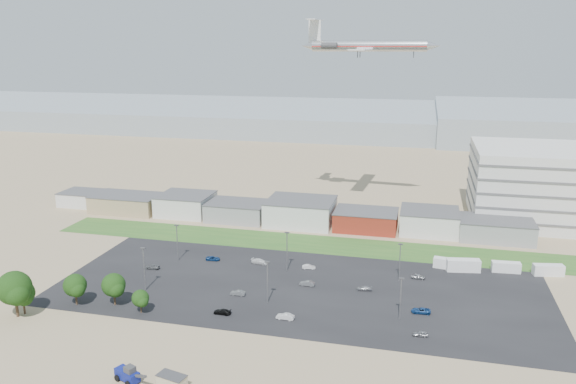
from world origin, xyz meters
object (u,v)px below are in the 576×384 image
(airliner, at_px, (369,46))
(tree_far_left, at_px, (15,291))
(parked_car_2, at_px, (420,334))
(parked_car_11, at_px, (309,267))
(parked_car_0, at_px, (421,311))
(parked_car_3, at_px, (222,312))
(parked_car_5, at_px, (152,267))
(portable_shed, at_px, (172,382))
(parked_car_12, at_px, (364,288))
(telehandler, at_px, (127,373))
(parked_car_6, at_px, (260,261))
(parked_car_8, at_px, (418,277))
(parked_car_13, at_px, (285,316))
(box_trailer_a, at_px, (447,264))
(parked_car_7, at_px, (307,283))
(parked_car_4, at_px, (238,293))
(parked_car_9, at_px, (213,258))

(airliner, bearing_deg, tree_far_left, -117.86)
(parked_car_2, distance_m, parked_car_11, 42.16)
(tree_far_left, distance_m, parked_car_0, 89.52)
(parked_car_3, height_order, parked_car_5, parked_car_5)
(portable_shed, bearing_deg, parked_car_5, 133.69)
(parked_car_12, bearing_deg, telehandler, -44.90)
(parked_car_6, bearing_deg, parked_car_8, -83.09)
(parked_car_6, relative_size, parked_car_13, 1.14)
(tree_far_left, xyz_separation_m, parked_car_13, (57.65, 12.76, -5.31))
(tree_far_left, height_order, parked_car_8, tree_far_left)
(portable_shed, bearing_deg, box_trailer_a, 68.12)
(airliner, bearing_deg, parked_car_2, -72.37)
(telehandler, height_order, tree_far_left, tree_far_left)
(parked_car_3, bearing_deg, parked_car_8, 128.38)
(portable_shed, relative_size, box_trailer_a, 0.70)
(parked_car_6, xyz_separation_m, parked_car_12, (29.90, -10.65, -0.12))
(portable_shed, distance_m, parked_car_8, 71.74)
(parked_car_0, height_order, parked_car_8, parked_car_8)
(airliner, bearing_deg, parked_car_7, -90.54)
(parked_car_5, bearing_deg, airliner, 143.45)
(parked_car_4, relative_size, parked_car_6, 0.80)
(parked_car_0, bearing_deg, parked_car_6, -117.73)
(parked_car_3, relative_size, parked_car_8, 1.11)
(parked_car_7, bearing_deg, box_trailer_a, 123.09)
(parked_car_9, bearing_deg, parked_car_11, -95.05)
(parked_car_5, relative_size, parked_car_8, 1.06)
(portable_shed, height_order, parked_car_0, portable_shed)
(parked_car_12, height_order, parked_car_13, parked_car_13)
(parked_car_0, height_order, parked_car_5, parked_car_5)
(parked_car_5, xyz_separation_m, parked_car_6, (26.78, 10.46, 0.01))
(parked_car_13, bearing_deg, telehandler, -33.06)
(parked_car_9, bearing_deg, parked_car_7, -115.58)
(box_trailer_a, bearing_deg, parked_car_4, -139.50)
(parked_car_4, relative_size, parked_car_13, 0.91)
(parked_car_8, distance_m, parked_car_9, 55.84)
(telehandler, height_order, parked_car_0, telehandler)
(tree_far_left, height_order, parked_car_0, tree_far_left)
(parked_car_2, xyz_separation_m, parked_car_13, (-28.81, 0.62, 0.11))
(airliner, bearing_deg, parked_car_13, -90.23)
(tree_far_left, xyz_separation_m, parked_car_7, (58.67, 31.32, -5.34))
(telehandler, bearing_deg, parked_car_8, 73.71)
(parked_car_12, bearing_deg, parked_car_0, 48.09)
(parked_car_0, relative_size, parked_car_7, 1.12)
(parked_car_8, bearing_deg, tree_far_left, 120.65)
(parked_car_13, bearing_deg, parked_car_6, -150.66)
(parked_car_0, bearing_deg, airliner, -168.02)
(airliner, height_order, parked_car_7, airliner)
(airliner, height_order, parked_car_4, airliner)
(airliner, height_order, parked_car_12, airliner)
(parked_car_7, bearing_deg, parked_car_3, -35.12)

